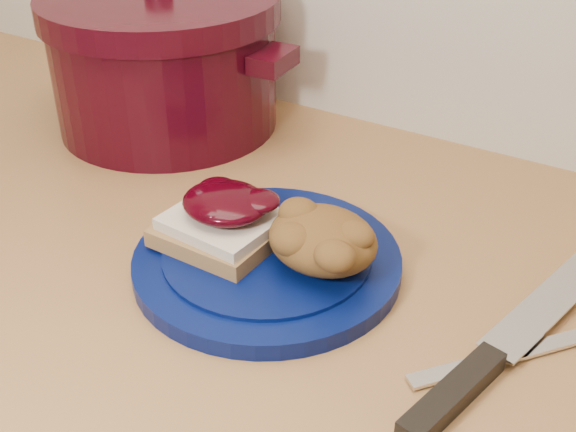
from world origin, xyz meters
The scene contains 7 objects.
plate centered at (0.03, 1.46, 0.91)m, with size 0.24×0.24×0.02m, color #040F43.
sandwich centered at (-0.01, 1.45, 0.94)m, with size 0.11×0.09×0.05m.
stuffing_mound centered at (0.08, 1.47, 0.94)m, with size 0.10×0.09×0.05m, color brown.
chef_knife centered at (0.24, 1.43, 0.91)m, with size 0.09×0.30×0.02m.
butter_knife centered at (0.26, 1.46, 0.90)m, with size 0.19×0.01×0.00m, color silver.
dutch_oven centered at (-0.25, 1.66, 0.98)m, with size 0.35×0.31×0.18m.
pepper_grinder centered at (-0.35, 1.66, 0.97)m, with size 0.07×0.07×0.13m.
Camera 1 is at (0.33, 1.01, 1.29)m, focal length 45.00 mm.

